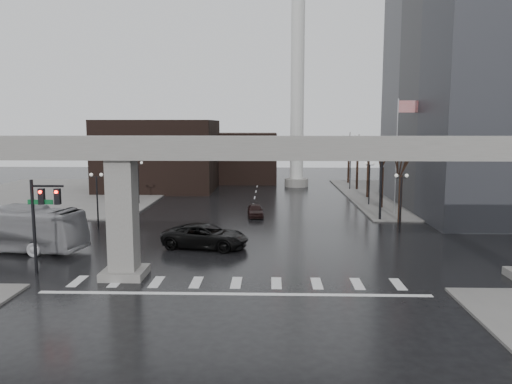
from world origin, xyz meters
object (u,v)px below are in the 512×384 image
pickup_truck (206,236)px  far_car (255,210)px  city_bus (7,228)px  signal_mast_arm (342,161)px

pickup_truck → far_car: 13.54m
far_car → pickup_truck: bearing=-109.2°
city_bus → far_car: city_bus is taller
city_bus → far_car: size_ratio=3.13×
pickup_truck → signal_mast_arm: bearing=-34.5°
signal_mast_arm → city_bus: 29.77m
signal_mast_arm → pickup_truck: (-11.92, -11.34, -4.92)m
signal_mast_arm → pickup_truck: bearing=-136.4°
city_bus → pickup_truck: bearing=-73.8°
signal_mast_arm → city_bus: (-26.70, -12.50, -4.13)m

